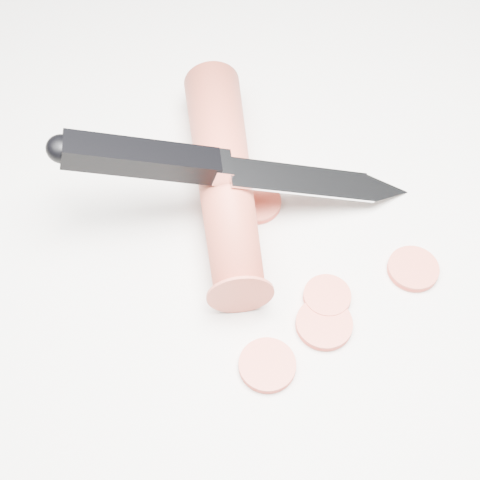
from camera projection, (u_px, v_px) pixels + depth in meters
ground at (270, 227)px, 0.49m from camera, size 2.40×2.40×0.00m
carrot at (224, 177)px, 0.49m from camera, size 0.13×0.19×0.04m
carrot_slice_0 at (327, 297)px, 0.45m from camera, size 0.03×0.03×0.01m
carrot_slice_1 at (255, 202)px, 0.50m from camera, size 0.04×0.04×0.01m
carrot_slice_2 at (267, 365)px, 0.42m from camera, size 0.04×0.04×0.01m
carrot_slice_3 at (413, 269)px, 0.46m from camera, size 0.04×0.04×0.01m
carrot_slice_4 at (324, 324)px, 0.44m from camera, size 0.04×0.04×0.01m
kitchen_knife at (242, 167)px, 0.46m from camera, size 0.24×0.14×0.09m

